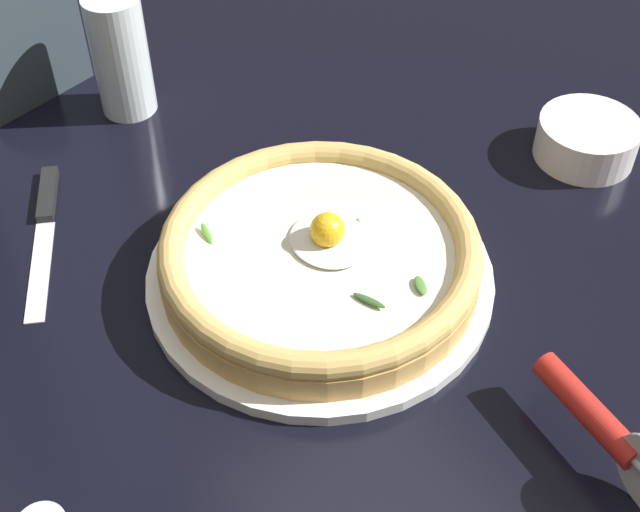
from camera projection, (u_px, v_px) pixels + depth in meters
The scene contains 7 objects.
ground_plane at pixel (367, 294), 0.80m from camera, with size 2.40×2.40×0.03m, color black.
pizza_plate at pixel (320, 276), 0.79m from camera, with size 0.32×0.32×0.01m, color white.
pizza at pixel (320, 254), 0.77m from camera, with size 0.29×0.29×0.06m.
side_bowl at pixel (587, 140), 0.90m from camera, with size 0.11×0.11×0.04m, color white.
pizza_cutter at pixel (604, 427), 0.64m from camera, with size 0.16×0.03×0.07m.
table_knife at pixel (45, 217), 0.85m from camera, with size 0.19×0.11×0.01m.
drinking_glass at pixel (122, 64), 0.94m from camera, with size 0.06×0.06×0.14m.
Camera 1 is at (-0.41, 0.35, 0.58)m, focal length 48.28 mm.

